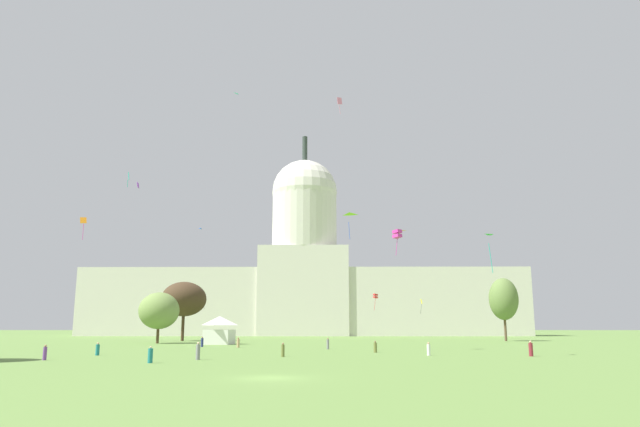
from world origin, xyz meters
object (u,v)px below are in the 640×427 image
(kite_lime_mid, at_px, (349,216))
(kite_orange_mid, at_px, (83,222))
(person_tan_front_center, at_px, (238,343))
(kite_magenta_low, at_px, (397,234))
(person_grey_front_right, at_px, (328,344))
(kite_cyan_high, at_px, (238,95))
(person_white_front_left, at_px, (429,349))
(tree_west_near, at_px, (184,299))
(person_teal_mid_left, at_px, (98,350))
(kite_black_low, at_px, (205,298))
(kite_red_low, at_px, (375,296))
(event_tent, at_px, (220,330))
(kite_green_low, at_px, (494,240))
(kite_turquoise_mid, at_px, (128,177))
(tree_east_far, at_px, (504,299))
(person_navy_mid_center, at_px, (202,342))
(kite_gold_mid, at_px, (402,232))
(person_maroon_lawn_far_left, at_px, (531,349))
(person_grey_deep_crowd, at_px, (198,352))
(person_purple_mid_right, at_px, (45,353))
(kite_violet_mid, at_px, (138,185))
(person_teal_near_tree_west, at_px, (150,356))
(person_olive_lawn_far_right, at_px, (283,350))
(person_olive_edge_west, at_px, (375,347))
(kite_blue_mid, at_px, (202,231))
(kite_yellow_low, at_px, (421,303))
(kite_pink_high, at_px, (340,102))
(capitol_building, at_px, (304,280))
(tree_west_far, at_px, (159,311))

(kite_lime_mid, height_order, kite_orange_mid, kite_orange_mid)
(person_tan_front_center, bearing_deg, kite_magenta_low, -146.99)
(person_grey_front_right, bearing_deg, kite_cyan_high, 153.37)
(person_white_front_left, xyz_separation_m, kite_magenta_low, (-1.62, 13.70, 15.68))
(tree_west_near, xyz_separation_m, person_teal_mid_left, (5.88, -63.89, -8.65))
(kite_black_low, relative_size, kite_red_low, 0.83)
(event_tent, xyz_separation_m, kite_green_low, (39.31, -42.11, 10.70))
(person_grey_front_right, bearing_deg, kite_turquoise_mid, -165.21)
(event_tent, xyz_separation_m, kite_turquoise_mid, (-14.09, -13.17, 25.88))
(kite_turquoise_mid, bearing_deg, tree_east_far, 136.78)
(person_navy_mid_center, distance_m, kite_gold_mid, 63.67)
(kite_orange_mid, bearing_deg, person_maroon_lawn_far_left, 0.60)
(kite_gold_mid, bearing_deg, kite_lime_mid, 69.99)
(person_tan_front_center, bearing_deg, person_grey_deep_crowd, 148.43)
(person_grey_front_right, distance_m, kite_lime_mid, 19.00)
(person_purple_mid_right, distance_m, kite_violet_mid, 72.22)
(tree_east_far, height_order, person_grey_deep_crowd, tree_east_far)
(person_tan_front_center, bearing_deg, person_teal_near_tree_west, 143.33)
(person_olive_lawn_far_right, distance_m, kite_orange_mid, 44.27)
(kite_turquoise_mid, height_order, kite_gold_mid, kite_turquoise_mid)
(person_teal_near_tree_west, distance_m, person_olive_edge_west, 31.23)
(person_maroon_lawn_far_left, bearing_deg, person_purple_mid_right, -96.72)
(kite_magenta_low, bearing_deg, kite_blue_mid, 78.05)
(kite_black_low, relative_size, kite_green_low, 0.84)
(tree_east_far, distance_m, kite_yellow_low, 46.03)
(kite_magenta_low, height_order, kite_pink_high, kite_pink_high)
(person_grey_deep_crowd, xyz_separation_m, kite_gold_mid, (31.37, 79.75, 25.17))
(tree_east_far, distance_m, kite_lime_mid, 62.78)
(person_olive_edge_west, bearing_deg, capitol_building, -6.94)
(person_white_front_left, height_order, person_maroon_lawn_far_left, person_maroon_lawn_far_left)
(tree_west_near, relative_size, kite_gold_mid, 7.68)
(kite_red_low, bearing_deg, person_navy_mid_center, 123.53)
(tree_west_far, relative_size, kite_red_low, 2.54)
(tree_west_near, distance_m, kite_blue_mid, 25.00)
(person_navy_mid_center, relative_size, kite_lime_mid, 0.44)
(kite_orange_mid, bearing_deg, capitol_building, 94.58)
(person_teal_mid_left, bearing_deg, kite_red_low, 142.92)
(kite_lime_mid, distance_m, kite_pink_high, 38.61)
(kite_cyan_high, xyz_separation_m, kite_magenta_low, (28.88, -32.16, -34.86))
(kite_pink_high, bearing_deg, kite_black_low, 137.21)
(person_olive_lawn_far_right, xyz_separation_m, kite_gold_mid, (23.15, 74.15, 25.27))
(capitol_building, height_order, person_maroon_lawn_far_left, capitol_building)
(person_teal_near_tree_west, distance_m, kite_pink_high, 73.48)
(kite_black_low, distance_m, kite_violet_mid, 41.91)
(kite_orange_mid, bearing_deg, person_teal_mid_left, -40.42)
(person_olive_lawn_far_right, bearing_deg, tree_east_far, -105.88)
(kite_green_low, bearing_deg, kite_orange_mid, 110.86)
(person_teal_near_tree_west, relative_size, person_maroon_lawn_far_left, 0.88)
(person_teal_near_tree_west, bearing_deg, kite_cyan_high, -13.90)
(kite_green_low, bearing_deg, person_maroon_lawn_far_left, -39.30)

